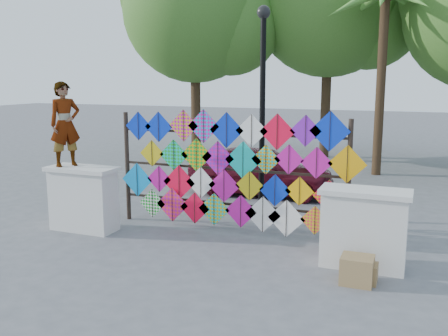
{
  "coord_description": "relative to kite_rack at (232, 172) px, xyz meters",
  "views": [
    {
      "loc": [
        3.45,
        -8.11,
        3.0
      ],
      "look_at": [
        -0.01,
        0.6,
        1.3
      ],
      "focal_mm": 40.0,
      "sensor_mm": 36.0,
      "label": 1
    }
  ],
  "objects": [
    {
      "name": "ground",
      "position": [
        -0.1,
        -0.72,
        -1.22
      ],
      "size": [
        80.0,
        80.0,
        0.0
      ],
      "primitive_type": "plane",
      "color": "slate",
      "rests_on": "ground"
    },
    {
      "name": "parapet_left",
      "position": [
        -2.8,
        -0.92,
        -0.57
      ],
      "size": [
        1.4,
        0.65,
        1.28
      ],
      "color": "white",
      "rests_on": "ground"
    },
    {
      "name": "parapet_right",
      "position": [
        2.6,
        -0.92,
        -0.57
      ],
      "size": [
        1.4,
        0.65,
        1.28
      ],
      "color": "white",
      "rests_on": "ground"
    },
    {
      "name": "kite_rack",
      "position": [
        0.0,
        0.0,
        0.0
      ],
      "size": [
        4.97,
        0.24,
        2.44
      ],
      "color": "black",
      "rests_on": "ground"
    },
    {
      "name": "tree_west",
      "position": [
        -4.5,
        8.31,
        4.16
      ],
      "size": [
        5.85,
        5.2,
        8.01
      ],
      "color": "#3F2F1B",
      "rests_on": "ground"
    },
    {
      "name": "tree_mid",
      "position": [
        0.0,
        10.31,
        4.56
      ],
      "size": [
        6.3,
        5.6,
        8.61
      ],
      "color": "#3F2F1B",
      "rests_on": "ground"
    },
    {
      "name": "palm_tree",
      "position": [
        2.1,
        7.28,
        3.74
      ],
      "size": [
        3.62,
        3.62,
        5.83
      ],
      "color": "#3F2F1B",
      "rests_on": "ground"
    },
    {
      "name": "vendor_woman",
      "position": [
        -3.15,
        -0.92,
        0.89
      ],
      "size": [
        0.65,
        0.72,
        1.66
      ],
      "primitive_type": "imported",
      "rotation": [
        0.0,
        0.0,
        1.03
      ],
      "color": "#99999E",
      "rests_on": "parapet_left"
    },
    {
      "name": "sedan",
      "position": [
        -0.48,
        3.36,
        -0.57
      ],
      "size": [
        3.85,
        1.76,
        1.28
      ],
      "primitive_type": "imported",
      "rotation": [
        0.0,
        0.0,
        1.64
      ],
      "color": "#540E1B",
      "rests_on": "ground"
    },
    {
      "name": "lamppost",
      "position": [
        0.2,
        1.28,
        1.48
      ],
      "size": [
        0.28,
        0.28,
        4.46
      ],
      "color": "black",
      "rests_on": "ground"
    },
    {
      "name": "cardboard_box_near",
      "position": [
        2.6,
        -1.63,
        -1.01
      ],
      "size": [
        0.47,
        0.42,
        0.42
      ],
      "primitive_type": "cube",
      "color": "#A77D51",
      "rests_on": "ground"
    },
    {
      "name": "cardboard_box_far",
      "position": [
        2.71,
        -1.54,
        -1.07
      ],
      "size": [
        0.35,
        0.32,
        0.29
      ],
      "primitive_type": "cube",
      "color": "#A77D51",
      "rests_on": "ground"
    }
  ]
}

